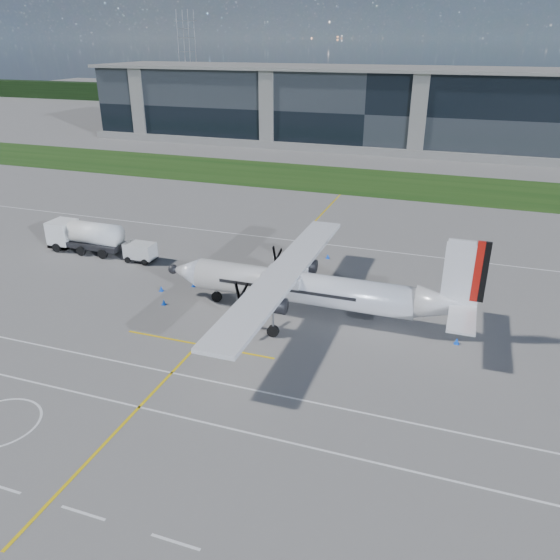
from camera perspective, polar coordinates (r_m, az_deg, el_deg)
name	(u,v)px	position (r m, az deg, el deg)	size (l,w,h in m)	color
ground	(322,191)	(82.45, 4.42, 9.23)	(400.00, 400.00, 0.00)	#64625F
grass_strip	(335,179)	(89.97, 5.78, 10.44)	(400.00, 18.00, 0.04)	#173A0F
terminal_building	(374,109)	(119.64, 9.80, 17.21)	(120.00, 20.00, 15.00)	black
tree_line	(408,102)	(179.20, 13.28, 17.63)	(400.00, 6.00, 6.00)	black
pylon_west	(187,56)	(212.41, -9.65, 22.06)	(9.00, 4.60, 30.00)	gray
yellow_taxiway_centerline	(272,267)	(54.37, -0.83, 1.41)	(0.20, 70.00, 0.01)	yellow
white_lane_line	(98,397)	(37.17, -18.46, -11.57)	(90.00, 0.15, 0.01)	white
turboprop_aircraft	(313,272)	(43.06, 3.47, 0.86)	(25.60, 26.55, 7.97)	white
fuel_tanker_truck	(81,236)	(61.69, -20.06, 4.34)	(8.81, 2.86, 3.30)	white
baggage_tug	(140,252)	(57.17, -14.39, 2.84)	(3.25, 1.95, 1.95)	silver
ground_crew_person	(128,251)	(57.49, -15.63, 2.92)	(0.87, 0.62, 2.14)	#F25907
safety_cone_tail	(457,341)	(42.84, 17.99, -6.07)	(0.36, 0.36, 0.50)	blue
safety_cone_nose_stbd	(194,284)	(50.54, -9.01, -0.41)	(0.36, 0.36, 0.50)	blue
safety_cone_stbdwing	(328,256)	(56.57, 5.02, 2.51)	(0.36, 0.36, 0.50)	blue
safety_cone_nose_port	(164,302)	(47.58, -12.05, -2.26)	(0.36, 0.36, 0.50)	blue
safety_cone_fwd	(161,288)	(50.17, -12.31, -0.87)	(0.36, 0.36, 0.50)	blue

